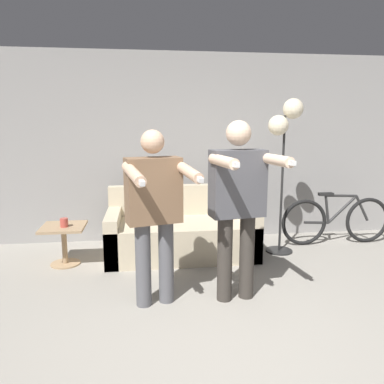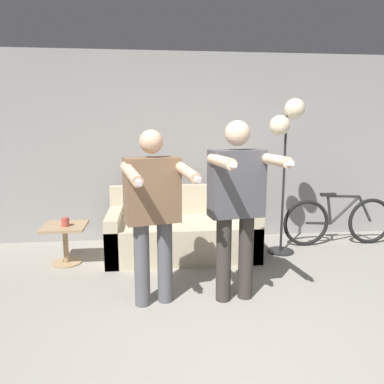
% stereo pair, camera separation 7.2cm
% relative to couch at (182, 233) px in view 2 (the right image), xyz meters
% --- Properties ---
extents(ground_plane, '(16.00, 16.00, 0.00)m').
position_rel_couch_xyz_m(ground_plane, '(0.26, -2.33, -0.27)').
color(ground_plane, gray).
extents(wall_back, '(10.00, 0.05, 2.60)m').
position_rel_couch_xyz_m(wall_back, '(0.26, 0.72, 1.03)').
color(wall_back, gray).
rests_on(wall_back, ground_plane).
extents(couch, '(1.83, 0.91, 0.83)m').
position_rel_couch_xyz_m(couch, '(0.00, 0.00, 0.00)').
color(couch, beige).
rests_on(couch, ground_plane).
extents(person_left, '(0.65, 0.76, 1.59)m').
position_rel_couch_xyz_m(person_left, '(-0.37, -1.31, 0.65)').
color(person_left, '#56565B').
rests_on(person_left, ground_plane).
extents(person_right, '(0.62, 0.73, 1.67)m').
position_rel_couch_xyz_m(person_right, '(0.39, -1.31, 0.70)').
color(person_right, '#38332D').
rests_on(person_right, ground_plane).
extents(cat, '(0.40, 0.13, 0.17)m').
position_rel_couch_xyz_m(cat, '(-0.21, 0.35, 0.64)').
color(cat, silver).
rests_on(cat, couch).
extents(floor_lamp, '(0.43, 0.34, 1.94)m').
position_rel_couch_xyz_m(floor_lamp, '(1.28, -0.07, 1.29)').
color(floor_lamp, black).
rests_on(floor_lamp, ground_plane).
extents(side_table, '(0.49, 0.49, 0.47)m').
position_rel_couch_xyz_m(side_table, '(-1.40, -0.18, 0.07)').
color(side_table, '#A38460').
rests_on(side_table, ground_plane).
extents(cup, '(0.09, 0.09, 0.10)m').
position_rel_couch_xyz_m(cup, '(-1.37, -0.23, 0.25)').
color(cup, '#B7473D').
rests_on(cup, side_table).
extents(bicycle, '(1.56, 0.07, 0.72)m').
position_rel_couch_xyz_m(bicycle, '(2.15, 0.14, 0.06)').
color(bicycle, black).
rests_on(bicycle, ground_plane).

